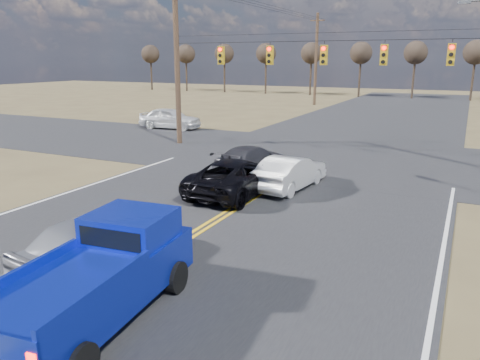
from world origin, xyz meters
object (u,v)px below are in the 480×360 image
at_px(black_suv, 237,176).
at_px(dgrey_car_queue, 251,159).
at_px(silver_suv, 101,241).
at_px(white_car_queue, 290,172).
at_px(pickup_truck, 101,276).
at_px(cross_car_west, 170,118).

xyz_separation_m(black_suv, dgrey_car_queue, (-0.99, 3.47, -0.07)).
relative_size(silver_suv, white_car_queue, 1.08).
bearing_deg(silver_suv, pickup_truck, 139.87).
xyz_separation_m(pickup_truck, silver_suv, (-1.58, 1.75, -0.16)).
height_order(black_suv, dgrey_car_queue, black_suv).
distance_m(silver_suv, black_suv, 7.53).
bearing_deg(pickup_truck, cross_car_west, 115.55).
distance_m(pickup_truck, black_suv, 9.42).
relative_size(black_suv, white_car_queue, 1.22).
bearing_deg(silver_suv, dgrey_car_queue, -77.15).
distance_m(silver_suv, dgrey_car_queue, 11.05).
bearing_deg(dgrey_car_queue, black_suv, 113.89).
bearing_deg(white_car_queue, silver_suv, 86.71).
xyz_separation_m(pickup_truck, cross_car_west, (-13.87, 22.79, -0.13)).
bearing_deg(pickup_truck, white_car_queue, 84.14).
bearing_deg(pickup_truck, silver_suv, 126.39).
height_order(silver_suv, white_car_queue, silver_suv).
distance_m(pickup_truck, silver_suv, 2.36).
bearing_deg(black_suv, dgrey_car_queue, -72.45).
xyz_separation_m(silver_suv, cross_car_west, (-12.29, 21.04, 0.04)).
bearing_deg(silver_suv, cross_car_west, -52.01).
height_order(white_car_queue, cross_car_west, cross_car_west).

